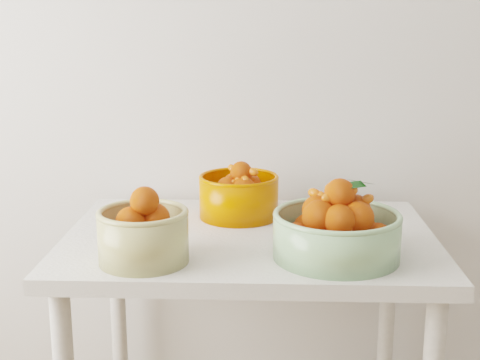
# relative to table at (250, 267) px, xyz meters

# --- Properties ---
(table) EXTENTS (1.00, 0.70, 0.75)m
(table) POSITION_rel_table_xyz_m (0.00, 0.00, 0.00)
(table) COLOR silver
(table) RESTS_ON ground
(bowl_cream) EXTENTS (0.29, 0.29, 0.19)m
(bowl_cream) POSITION_rel_table_xyz_m (-0.25, -0.22, 0.17)
(bowl_cream) COLOR tan
(bowl_cream) RESTS_ON table
(bowl_green) EXTENTS (0.41, 0.41, 0.20)m
(bowl_green) POSITION_rel_table_xyz_m (0.22, -0.18, 0.17)
(bowl_green) COLOR #8EB884
(bowl_green) RESTS_ON table
(bowl_orange) EXTENTS (0.27, 0.27, 0.17)m
(bowl_orange) POSITION_rel_table_xyz_m (-0.04, 0.16, 0.16)
(bowl_orange) COLOR #D25000
(bowl_orange) RESTS_ON table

